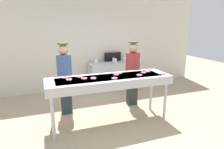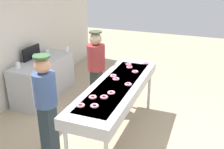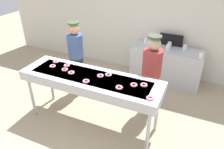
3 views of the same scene
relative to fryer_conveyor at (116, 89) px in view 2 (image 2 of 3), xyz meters
The scene contains 23 objects.
ground_plane 0.92m from the fryer_conveyor, ahead, with size 16.00×16.00×0.00m, color tan.
fryer_conveyor is the anchor object (origin of this frame).
strawberry_donut_0 0.20m from the fryer_conveyor, 22.76° to the left, with size 0.12×0.12×0.03m, color pink.
strawberry_donut_1 0.37m from the fryer_conveyor, behind, with size 0.12×0.12×0.03m, color pink.
strawberry_donut_2 0.93m from the fryer_conveyor, ahead, with size 0.12×0.12×0.03m, color pink.
strawberry_donut_3 0.78m from the fryer_conveyor, ahead, with size 0.12×0.12×0.03m, color pink.
strawberry_donut_4 0.62m from the fryer_conveyor, 12.70° to the right, with size 0.12×0.12×0.03m, color pink.
strawberry_donut_5 0.81m from the fryer_conveyor, behind, with size 0.12×0.12×0.03m, color pink.
strawberry_donut_6 1.13m from the fryer_conveyor, 10.47° to the right, with size 0.12×0.12×0.03m, color pink.
strawberry_donut_7 0.60m from the fryer_conveyor, 165.40° to the left, with size 0.12×0.12×0.03m, color pink.
strawberry_donut_8 0.22m from the fryer_conveyor, 80.75° to the right, with size 0.12×0.12×0.03m, color pink.
strawberry_donut_9 0.33m from the fryer_conveyor, 30.21° to the left, with size 0.12×0.12×0.03m, color pink.
strawberry_donut_10 0.53m from the fryer_conveyor, behind, with size 0.12×0.12×0.03m, color pink.
strawberry_donut_11 0.88m from the fryer_conveyor, 166.91° to the left, with size 0.12×0.12×0.03m, color pink.
worker_baker 1.12m from the fryer_conveyor, 135.02° to the left, with size 0.33×0.33×1.64m.
worker_assistant 1.15m from the fryer_conveyor, 40.74° to the left, with size 0.35×0.35×1.62m.
prep_counter 2.31m from the fryer_conveyor, 66.02° to the left, with size 1.66×0.62×0.86m, color #B7BABF.
paper_cup_0 2.26m from the fryer_conveyor, 66.07° to the left, with size 0.09×0.09×0.12m, color white.
paper_cup_1 2.41m from the fryer_conveyor, 67.70° to the left, with size 0.09×0.09×0.12m, color white.
paper_cup_2 2.53m from the fryer_conveyor, 59.68° to the left, with size 0.09×0.09×0.12m, color white.
paper_cup_3 2.24m from the fryer_conveyor, 81.51° to the left, with size 0.09×0.09×0.12m, color white.
paper_cup_4 2.50m from the fryer_conveyor, 48.49° to the left, with size 0.09×0.09×0.12m, color white.
menu_display 2.50m from the fryer_conveyor, 68.44° to the left, with size 0.56×0.04×0.28m, color black.
Camera 2 is at (-3.60, -1.31, 2.74)m, focal length 42.20 mm.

